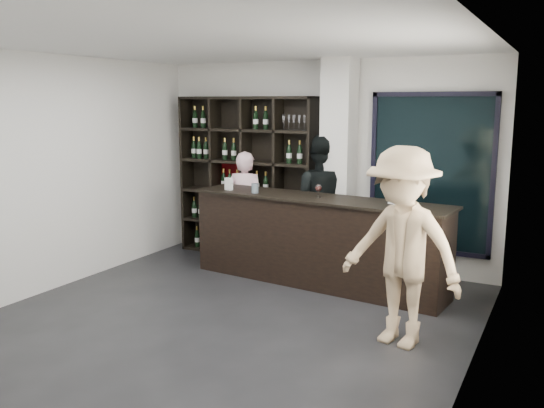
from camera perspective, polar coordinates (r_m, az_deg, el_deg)
The scene contains 12 objects.
floor at distance 6.25m, azimuth -5.18°, elevation -11.83°, with size 5.00×5.50×0.01m, color black.
wine_shelf at distance 8.66m, azimuth -2.53°, elevation 2.64°, with size 2.20×0.35×2.40m, color black, non-canonical shape.
structural_column at distance 7.90m, azimuth 6.58°, elevation 3.69°, with size 0.40×0.40×2.90m, color silver.
glass_panel at distance 7.77m, azimuth 15.45°, elevation 2.91°, with size 1.60×0.08×2.10m.
tasting_counter at distance 7.39m, azimuth 4.43°, elevation -3.65°, with size 3.45×0.71×1.14m.
taster_pink at distance 8.55m, azimuth -2.68°, elevation -0.14°, with size 0.59×0.39×1.61m, color #FFCCD6.
taster_black at distance 7.99m, azimuth 4.85°, elevation 0.13°, with size 0.92×0.72×1.89m, color black.
customer at distance 5.60m, azimuth 12.71°, elevation -4.23°, with size 1.24×0.71×1.92m, color tan.
wine_glass at distance 7.24m, azimuth 4.63°, elevation 1.40°, with size 0.08×0.08×0.19m, color white, non-canonical shape.
spit_cup at distance 7.58m, azimuth -1.70°, elevation 1.57°, with size 0.10×0.10×0.13m, color #A6BCC9.
napkin_stack at distance 6.94m, azimuth 12.02°, elevation 0.11°, with size 0.11×0.11×0.02m, color white.
card_stand at distance 7.85m, azimuth -4.31°, elevation 1.99°, with size 0.11×0.06×0.17m, color white.
Camera 1 is at (3.16, -4.86, 2.33)m, focal length 38.00 mm.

